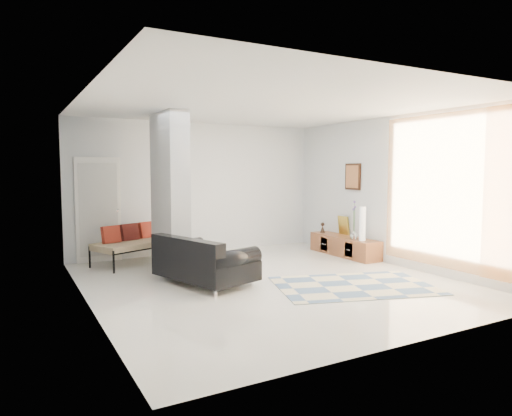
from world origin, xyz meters
TOP-DOWN VIEW (x-y plane):
  - floor at (0.00, 0.00)m, footprint 6.00×6.00m
  - ceiling at (0.00, 0.00)m, footprint 6.00×6.00m
  - wall_back at (0.00, 3.00)m, footprint 6.00×0.00m
  - wall_front at (0.00, -3.00)m, footprint 6.00×0.00m
  - wall_left at (-2.75, 0.00)m, footprint 0.00×6.00m
  - wall_right at (2.75, 0.00)m, footprint 0.00×6.00m
  - partition_column at (-1.10, 1.60)m, footprint 0.35×1.20m
  - hallway_door at (-2.10, 2.96)m, footprint 0.85×0.06m
  - curtain at (2.67, -1.15)m, footprint 0.00×2.55m
  - wall_art at (2.72, 1.15)m, footprint 0.04×0.45m
  - media_console at (2.52, 1.15)m, footprint 0.45×1.81m
  - loveseat at (-0.99, 0.36)m, footprint 1.38×1.82m
  - daybed at (-1.43, 2.47)m, footprint 1.97×1.42m
  - area_rug at (1.02, -0.90)m, footprint 2.74×2.22m
  - cylinder_lamp at (2.50, 0.58)m, footprint 0.12×0.12m
  - bronze_figurine at (2.47, 1.84)m, footprint 0.12×0.12m
  - vase at (2.47, 0.80)m, footprint 0.18×0.18m

SIDE VIEW (x-z plane):
  - floor at x=0.00m, z-range 0.00..0.00m
  - area_rug at x=1.02m, z-range 0.00..0.01m
  - media_console at x=2.52m, z-range -0.20..0.60m
  - loveseat at x=-0.99m, z-range -0.03..0.73m
  - daybed at x=-1.43m, z-range 0.03..0.80m
  - vase at x=2.47m, z-range 0.40..0.57m
  - bronze_figurine at x=2.47m, z-range 0.40..0.62m
  - cylinder_lamp at x=2.50m, z-range 0.40..1.07m
  - hallway_door at x=-2.10m, z-range 0.00..2.04m
  - partition_column at x=-1.10m, z-range 0.00..2.80m
  - wall_back at x=0.00m, z-range -1.60..4.40m
  - wall_front at x=0.00m, z-range -1.60..4.40m
  - wall_left at x=-2.75m, z-range -1.60..4.40m
  - wall_right at x=2.75m, z-range -1.60..4.40m
  - curtain at x=2.67m, z-range 0.17..2.72m
  - wall_art at x=2.72m, z-range 1.38..1.92m
  - ceiling at x=0.00m, z-range 2.80..2.80m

